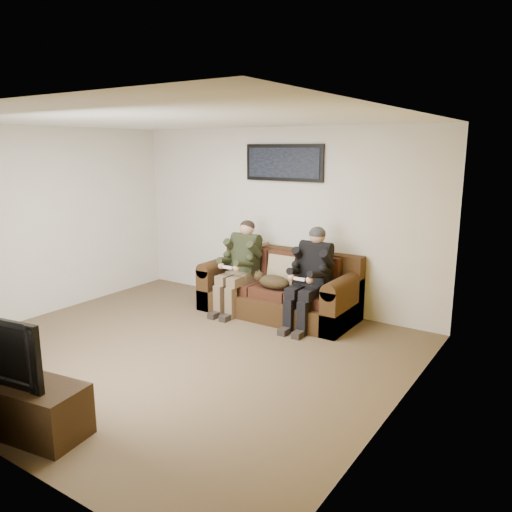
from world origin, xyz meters
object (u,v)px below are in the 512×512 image
Objects in this scene: person_right at (311,271)px; cat at (273,281)px; framed_poster at (284,163)px; television at (6,346)px; sofa at (281,290)px; person_left at (240,261)px; tv_stand at (12,402)px.

cat is (-0.53, -0.09, -0.19)m from person_right.
person_right is 1.04× the size of framed_poster.
framed_poster is at bearing 109.55° from cat.
television reaches higher than cat.
sofa is 1.82m from framed_poster.
framed_poster is 1.28× the size of television.
person_right is (1.12, 0.00, 0.00)m from person_left.
person_right is at bearing -17.97° from sofa.
cat is at bearing 74.56° from tv_stand.
tv_stand is at bearing -95.66° from sofa.
tv_stand is at bearing -96.67° from cat.
person_left reaches higher than tv_stand.
person_right is 0.93× the size of tv_stand.
framed_poster reaches higher than television.
person_right reaches higher than sofa.
person_left is 1.96× the size of cat.
framed_poster is 4.57m from tv_stand.
framed_poster reaches higher than cat.
tv_stand is 1.42× the size of television.
person_left is 3.64m from tv_stand.
person_left is 0.63m from cat.
person_right is at bearing 10.03° from cat.
person_right is at bearing 0.02° from person_left.
tv_stand is at bearing -92.40° from framed_poster.
television is at bearing -96.67° from cat.
tv_stand is (0.19, -3.60, -0.51)m from person_left.
cat reaches higher than tv_stand.
cat is at bearing 74.56° from television.
tv_stand is at bearing 171.24° from television.
cat is 0.47× the size of tv_stand.
sofa is 0.71m from person_right.
person_left is at bearing -179.98° from person_right.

